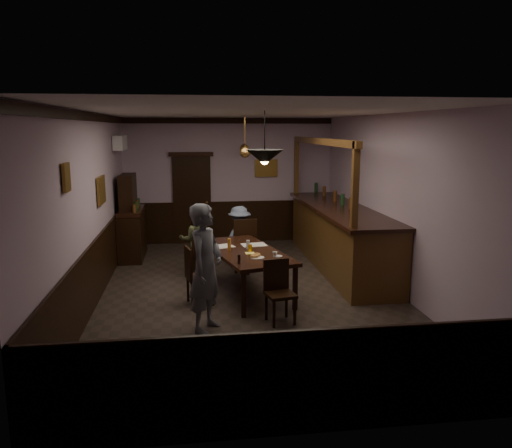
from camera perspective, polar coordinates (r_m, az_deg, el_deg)
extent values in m
cube|color=#2D2621|center=(8.52, -0.81, -7.96)|extent=(5.00, 8.00, 0.01)
cube|color=white|center=(8.07, -0.87, 12.68)|extent=(5.00, 8.00, 0.01)
cube|color=#B9A0BA|center=(12.11, -3.10, 4.95)|extent=(5.00, 0.01, 3.00)
cube|color=#B9A0BA|center=(4.31, 5.52, -5.98)|extent=(5.00, 0.01, 3.00)
cube|color=#B9A0BA|center=(8.25, -18.35, 1.64)|extent=(0.01, 8.00, 3.00)
cube|color=#B9A0BA|center=(8.81, 15.54, 2.35)|extent=(0.01, 8.00, 3.00)
cube|color=black|center=(8.33, -1.18, -3.20)|extent=(1.51, 2.38, 0.06)
cube|color=black|center=(7.38, -1.43, -8.10)|extent=(0.07, 0.07, 0.69)
cube|color=black|center=(7.70, 4.49, -7.33)|extent=(0.07, 0.07, 0.69)
cube|color=black|center=(9.24, -5.86, -4.24)|extent=(0.07, 0.07, 0.69)
cube|color=black|center=(9.50, -0.97, -3.77)|extent=(0.07, 0.07, 0.69)
cube|color=black|center=(9.52, -6.59, -3.36)|extent=(0.51, 0.51, 0.05)
cube|color=black|center=(9.31, -6.18, -2.10)|extent=(0.37, 0.19, 0.46)
cube|color=black|center=(9.78, -6.10, -4.29)|extent=(0.04, 0.04, 0.40)
cube|color=black|center=(9.66, -7.80, -4.52)|extent=(0.04, 0.04, 0.40)
cube|color=black|center=(9.50, -5.30, -4.72)|extent=(0.04, 0.04, 0.40)
cube|color=black|center=(9.38, -7.04, -4.97)|extent=(0.04, 0.04, 0.40)
cube|color=black|center=(9.77, -1.50, -2.50)|extent=(0.50, 0.50, 0.05)
cube|color=black|center=(9.51, -1.24, -1.07)|extent=(0.46, 0.09, 0.54)
cube|color=black|center=(10.05, -0.70, -3.62)|extent=(0.04, 0.04, 0.46)
cube|color=black|center=(9.97, -2.76, -3.74)|extent=(0.04, 0.04, 0.46)
cube|color=black|center=(9.70, -0.19, -4.15)|extent=(0.04, 0.04, 0.46)
cube|color=black|center=(9.62, -2.32, -4.28)|extent=(0.04, 0.04, 0.46)
cube|color=black|center=(7.18, 2.81, -8.07)|extent=(0.46, 0.46, 0.05)
cube|color=black|center=(7.26, 2.31, -5.78)|extent=(0.39, 0.11, 0.46)
cube|color=black|center=(7.06, 2.07, -10.27)|extent=(0.04, 0.04, 0.40)
cube|color=black|center=(7.17, 4.45, -9.95)|extent=(0.04, 0.04, 0.40)
cube|color=black|center=(7.34, 1.18, -9.43)|extent=(0.04, 0.04, 0.40)
cube|color=black|center=(7.45, 3.48, -9.15)|extent=(0.04, 0.04, 0.40)
cube|color=black|center=(7.98, -6.42, -6.06)|extent=(0.48, 0.48, 0.05)
cube|color=black|center=(7.87, -7.75, -4.37)|extent=(0.12, 0.40, 0.48)
cube|color=black|center=(7.93, -4.94, -7.84)|extent=(0.04, 0.04, 0.41)
cube|color=black|center=(8.23, -5.54, -7.15)|extent=(0.04, 0.04, 0.41)
cube|color=black|center=(7.86, -7.26, -8.07)|extent=(0.04, 0.04, 0.41)
cube|color=black|center=(8.16, -7.78, -7.36)|extent=(0.04, 0.04, 0.41)
imported|color=slate|center=(6.83, -5.75, -5.01)|extent=(0.68, 0.77, 1.77)
imported|color=#454C2D|center=(9.66, -6.93, -1.81)|extent=(0.65, 0.52, 1.28)
imported|color=slate|center=(9.92, -1.91, -1.50)|extent=(0.92, 0.77, 1.24)
cube|color=silver|center=(8.58, -4.01, -2.58)|extent=(0.50, 0.44, 0.01)
cube|color=silver|center=(8.68, -0.24, -2.40)|extent=(0.46, 0.36, 0.01)
cube|color=#FDE55D|center=(8.12, -0.71, -3.35)|extent=(0.18, 0.18, 0.00)
cylinder|color=white|center=(7.92, 2.50, -3.69)|extent=(0.15, 0.15, 0.01)
imported|color=white|center=(7.88, 2.18, -3.44)|extent=(0.10, 0.10, 0.07)
cylinder|color=white|center=(7.82, 0.16, -3.86)|extent=(0.22, 0.22, 0.01)
torus|color=#C68C47|center=(7.81, -0.18, -3.67)|extent=(0.13, 0.13, 0.04)
torus|color=#C68C47|center=(7.88, 0.08, -3.53)|extent=(0.13, 0.13, 0.04)
cylinder|color=yellow|center=(8.21, -0.67, -2.77)|extent=(0.07, 0.07, 0.12)
cylinder|color=#BF721E|center=(8.29, -3.07, -2.37)|extent=(0.06, 0.06, 0.20)
cylinder|color=silver|center=(8.38, -0.91, -2.37)|extent=(0.06, 0.06, 0.15)
cylinder|color=black|center=(7.49, -1.95, -4.03)|extent=(0.04, 0.04, 0.14)
cube|color=black|center=(11.05, -13.96, -1.26)|extent=(0.49, 1.36, 0.97)
cube|color=black|center=(10.95, -14.08, 1.48)|extent=(0.47, 1.31, 0.08)
cube|color=black|center=(10.90, -14.44, 3.49)|extent=(0.29, 0.87, 0.78)
cube|color=#492D13|center=(10.11, 9.54, -1.62)|extent=(0.96, 4.47, 1.17)
cube|color=black|center=(9.99, 9.54, 1.77)|extent=(1.06, 4.58, 0.06)
cube|color=#492D13|center=(9.76, 7.48, 9.34)|extent=(0.10, 4.36, 0.12)
cube|color=#492D13|center=(7.77, 11.43, 4.13)|extent=(0.10, 0.10, 1.38)
cube|color=#492D13|center=(11.86, 4.72, 6.56)|extent=(0.10, 0.10, 1.38)
cube|color=black|center=(12.08, -7.32, 2.71)|extent=(0.90, 0.06, 2.10)
cube|color=white|center=(11.01, -15.27, 8.95)|extent=(0.20, 0.85, 0.30)
cube|color=olive|center=(6.61, -20.86, 5.00)|extent=(0.04, 0.28, 0.36)
cube|color=olive|center=(9.00, -17.26, 3.71)|extent=(0.04, 0.62, 0.48)
cube|color=olive|center=(12.15, 1.17, 6.40)|extent=(0.55, 0.04, 0.42)
cylinder|color=black|center=(7.34, 1.00, 10.25)|extent=(0.02, 0.02, 0.67)
cone|color=black|center=(7.35, 0.99, 7.65)|extent=(0.56, 0.56, 0.22)
sphere|color=#FFD88C|center=(7.36, 0.99, 7.26)|extent=(0.12, 0.12, 0.12)
cylinder|color=#BF8C3F|center=(9.47, -1.27, 10.29)|extent=(0.02, 0.02, 0.70)
cone|color=#BF8C3F|center=(9.48, -1.26, 8.17)|extent=(0.20, 0.20, 0.22)
sphere|color=#FFD88C|center=(9.48, -1.26, 7.87)|extent=(0.12, 0.12, 0.12)
cylinder|color=#BF8C3F|center=(11.45, -1.38, 10.39)|extent=(0.02, 0.02, 0.70)
cone|color=#BF8C3F|center=(11.46, -1.37, 8.64)|extent=(0.20, 0.20, 0.22)
sphere|color=#FFD88C|center=(11.46, -1.37, 8.39)|extent=(0.12, 0.12, 0.12)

